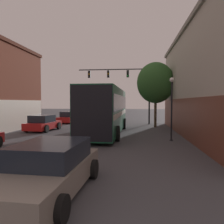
# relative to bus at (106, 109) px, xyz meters

# --- Properties ---
(lane_center_line) EXTENTS (0.14, 40.04, 0.01)m
(lane_center_line) POSITION_rel_bus_xyz_m (-1.66, -1.97, -1.98)
(lane_center_line) COLOR silver
(lane_center_line) RESTS_ON ground_plane
(bus) EXTENTS (2.93, 10.55, 3.55)m
(bus) POSITION_rel_bus_xyz_m (0.00, 0.00, 0.00)
(bus) COLOR #145133
(bus) RESTS_ON ground_plane
(hatchback_foreground) EXTENTS (2.32, 4.54, 1.38)m
(hatchback_foreground) POSITION_rel_bus_xyz_m (-0.03, -11.40, -1.33)
(hatchback_foreground) COLOR slate
(hatchback_foreground) RESTS_ON ground_plane
(parked_car_left_near) EXTENTS (2.08, 3.84, 1.39)m
(parked_car_left_near) POSITION_rel_bus_xyz_m (-5.72, 15.70, -1.33)
(parked_car_left_near) COLOR orange
(parked_car_left_near) RESTS_ON ground_plane
(parked_car_left_mid) EXTENTS (2.31, 3.96, 1.38)m
(parked_car_left_mid) POSITION_rel_bus_xyz_m (-5.78, 1.26, -1.33)
(parked_car_left_mid) COLOR red
(parked_car_left_mid) RESTS_ON ground_plane
(parked_car_left_far) EXTENTS (2.37, 4.84, 1.36)m
(parked_car_left_far) POSITION_rel_bus_xyz_m (-5.70, 9.16, -1.35)
(parked_car_left_far) COLOR red
(parked_car_left_far) RESTS_ON ground_plane
(traffic_signal_gantry) EXTENTS (8.27, 0.36, 6.59)m
(traffic_signal_gantry) POSITION_rel_bus_xyz_m (1.17, 8.04, 2.93)
(traffic_signal_gantry) COLOR #333338
(traffic_signal_gantry) RESTS_ON ground_plane
(street_lamp) EXTENTS (0.31, 0.31, 4.11)m
(street_lamp) POSITION_rel_bus_xyz_m (4.69, -2.67, 0.37)
(street_lamp) COLOR black
(street_lamp) RESTS_ON ground_plane
(street_tree_near) EXTENTS (3.71, 3.34, 6.50)m
(street_tree_near) POSITION_rel_bus_xyz_m (4.33, 5.07, 2.46)
(street_tree_near) COLOR brown
(street_tree_near) RESTS_ON ground_plane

